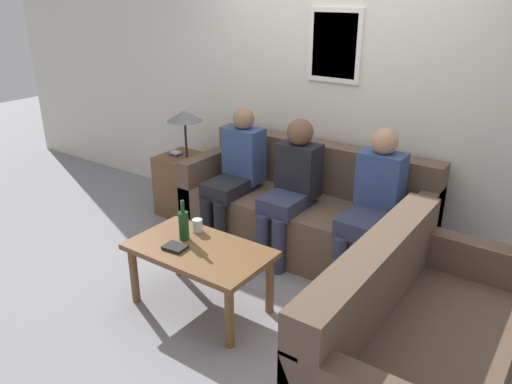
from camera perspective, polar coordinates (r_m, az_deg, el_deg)
name	(u,v)px	position (r m, az deg, el deg)	size (l,w,h in m)	color
ground_plane	(273,269)	(4.15, 1.95, -8.77)	(16.00, 16.00, 0.00)	gray
wall_back	(334,93)	(4.45, 8.92, 11.15)	(9.00, 0.08, 2.60)	silver
couch_main	(304,213)	(4.38, 5.54, -2.43)	(2.13, 0.82, 0.90)	brown
couch_side	(413,351)	(2.96, 17.52, -16.94)	(0.82, 1.60, 0.90)	brown
coffee_table	(200,257)	(3.52, -6.47, -7.37)	(1.00, 0.58, 0.48)	brown
side_table_with_lamp	(184,179)	(5.05, -8.20, 1.48)	(0.45, 0.45, 1.07)	brown
wine_bottle	(184,225)	(3.57, -8.27, -3.71)	(0.07, 0.07, 0.30)	#19421E
drinking_glass	(197,225)	(3.70, -6.72, -3.81)	(0.08, 0.08, 0.10)	silver
book_stack	(175,247)	(3.50, -9.22, -6.25)	(0.16, 0.13, 0.02)	black
person_left	(235,170)	(4.42, -2.36, 2.47)	(0.34, 0.62, 1.18)	black
person_middle	(291,184)	(4.10, 4.07, 0.95)	(0.34, 0.58, 1.17)	#2D334C
person_right	(372,202)	(3.86, 13.15, -1.09)	(0.34, 0.64, 1.19)	#2D334C
teddy_bear	(314,347)	(3.19, 6.67, -17.14)	(0.18, 0.18, 0.28)	tan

